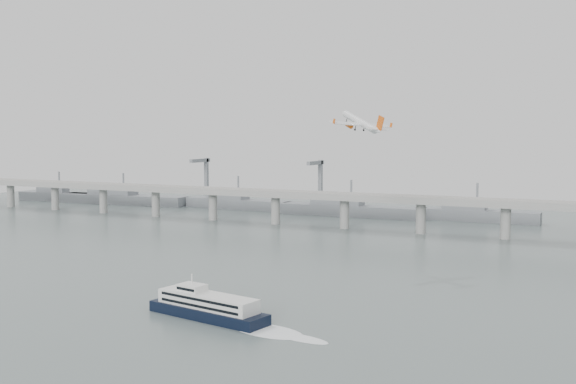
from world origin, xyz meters
The scene contains 5 objects.
ground centered at (0.00, 0.00, 0.00)m, with size 900.00×900.00×0.00m, color slate.
bridge centered at (-1.15, 200.00, 17.65)m, with size 800.00×22.00×23.90m.
distant_fleet centered at (-155.36, 265.08, 6.22)m, with size 453.00×60.90×40.00m.
ferry centered at (6.54, -19.00, 3.79)m, with size 73.63×22.59×13.97m.
airliner centered at (16.92, 99.21, 66.24)m, with size 30.59×29.49×13.77m.
Camera 1 is at (126.14, -203.86, 60.63)m, focal length 42.00 mm.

